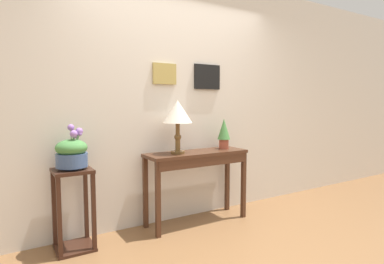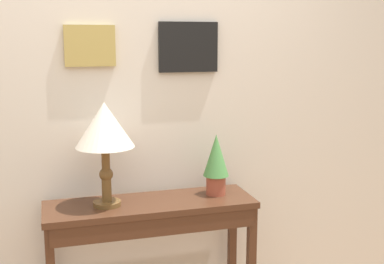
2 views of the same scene
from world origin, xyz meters
TOP-DOWN VIEW (x-y plane):
  - back_wall_with_art at (0.00, 1.36)m, footprint 9.00×0.13m
  - console_table at (0.12, 1.06)m, footprint 1.16×0.37m
  - table_lamp at (-0.11, 1.08)m, footprint 0.31×0.31m
  - potted_plant_on_console at (0.51, 1.11)m, footprint 0.15×0.15m

SIDE VIEW (x-z plane):
  - console_table at x=0.12m, z-range 0.27..1.07m
  - potted_plant_on_console at x=0.51m, z-range 0.82..1.17m
  - table_lamp at x=-0.11m, z-range 0.94..1.50m
  - back_wall_with_art at x=0.00m, z-range 0.00..2.80m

